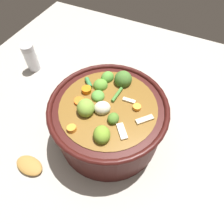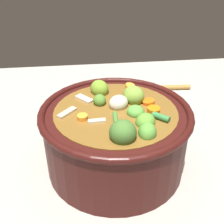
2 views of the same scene
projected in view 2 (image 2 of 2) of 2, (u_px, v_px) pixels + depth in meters
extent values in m
plane|color=#9E998E|center=(115.00, 163.00, 0.56)|extent=(1.10, 1.10, 0.00)
cylinder|color=#38110F|center=(115.00, 139.00, 0.53)|extent=(0.27, 0.27, 0.12)
torus|color=#38110F|center=(116.00, 111.00, 0.50)|extent=(0.28, 0.28, 0.01)
cylinder|color=brown|center=(115.00, 137.00, 0.53)|extent=(0.22, 0.22, 0.12)
ellipsoid|color=#5D9633|center=(145.00, 122.00, 0.46)|extent=(0.05, 0.05, 0.03)
ellipsoid|color=#4F7B29|center=(100.00, 100.00, 0.52)|extent=(0.02, 0.03, 0.02)
ellipsoid|color=#426F2B|center=(124.00, 133.00, 0.42)|extent=(0.06, 0.06, 0.04)
ellipsoid|color=olive|center=(134.00, 96.00, 0.52)|extent=(0.06, 0.06, 0.04)
ellipsoid|color=olive|center=(99.00, 89.00, 0.55)|extent=(0.05, 0.05, 0.04)
ellipsoid|color=#549436|center=(147.00, 133.00, 0.43)|extent=(0.04, 0.04, 0.03)
ellipsoid|color=#57983B|center=(135.00, 112.00, 0.49)|extent=(0.04, 0.04, 0.02)
cylinder|color=orange|center=(130.00, 87.00, 0.57)|extent=(0.03, 0.03, 0.02)
cylinder|color=orange|center=(154.00, 112.00, 0.49)|extent=(0.03, 0.03, 0.02)
cylinder|color=orange|center=(82.00, 118.00, 0.47)|extent=(0.02, 0.02, 0.01)
cylinder|color=orange|center=(149.00, 103.00, 0.52)|extent=(0.03, 0.03, 0.01)
ellipsoid|color=beige|center=(118.00, 103.00, 0.51)|extent=(0.05, 0.05, 0.03)
cylinder|color=#357A3D|center=(161.00, 117.00, 0.47)|extent=(0.03, 0.03, 0.01)
cylinder|color=#427E31|center=(116.00, 120.00, 0.46)|extent=(0.01, 0.05, 0.01)
cube|color=beige|center=(84.00, 99.00, 0.53)|extent=(0.04, 0.04, 0.01)
cube|color=beige|center=(97.00, 121.00, 0.46)|extent=(0.03, 0.01, 0.01)
cube|color=#C9B593|center=(67.00, 113.00, 0.49)|extent=(0.04, 0.04, 0.01)
ellipsoid|color=#A17435|center=(158.00, 113.00, 0.71)|extent=(0.08, 0.05, 0.02)
cylinder|color=#A17435|center=(149.00, 88.00, 0.84)|extent=(0.26, 0.03, 0.01)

